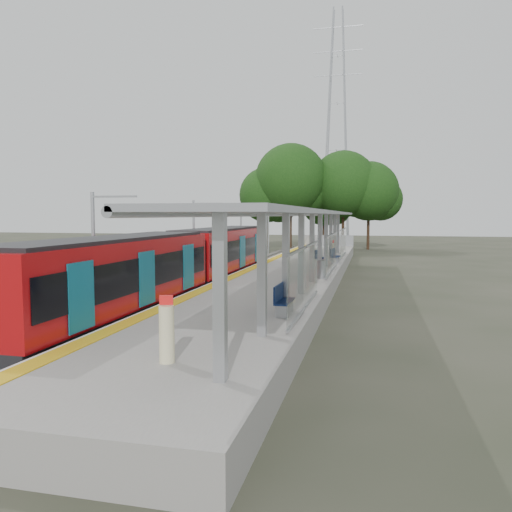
{
  "coord_description": "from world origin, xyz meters",
  "views": [
    {
      "loc": [
        5.01,
        -11.67,
        4.44
      ],
      "look_at": [
        -0.91,
        13.75,
        2.3
      ],
      "focal_mm": 35.0,
      "sensor_mm": 36.0,
      "label": 1
    }
  ],
  "objects": [
    {
      "name": "platform",
      "position": [
        0.0,
        20.0,
        0.5
      ],
      "size": [
        6.0,
        50.0,
        1.0
      ],
      "primitive_type": "cube",
      "color": "gray",
      "rests_on": "ground"
    },
    {
      "name": "bench_far",
      "position": [
        2.4,
        24.43,
        1.56
      ],
      "size": [
        0.66,
        1.6,
        1.06
      ],
      "rotation": [
        0.0,
        0.0,
        -0.12
      ],
      "color": "#0F1F4C",
      "rests_on": "platform"
    },
    {
      "name": "catenary_masts",
      "position": [
        -6.22,
        19.0,
        2.91
      ],
      "size": [
        2.08,
        48.16,
        5.4
      ],
      "color": "#9EA0A5",
      "rests_on": "ground"
    },
    {
      "name": "canopy",
      "position": [
        1.61,
        16.19,
        4.2
      ],
      "size": [
        3.27,
        38.0,
        3.66
      ],
      "color": "#9EA0A5",
      "rests_on": "platform"
    },
    {
      "name": "bench_mid",
      "position": [
        1.47,
        23.01,
        1.55
      ],
      "size": [
        0.87,
        1.59,
        1.04
      ],
      "rotation": [
        0.0,
        0.0,
        -0.28
      ],
      "color": "#0F1F4C",
      "rests_on": "platform"
    },
    {
      "name": "info_pillar_near",
      "position": [
        0.39,
        -1.02,
        1.69
      ],
      "size": [
        0.36,
        0.36,
        1.59
      ],
      "rotation": [
        0.0,
        0.0,
        0.25
      ],
      "color": "beige",
      "rests_on": "platform"
    },
    {
      "name": "tree_cluster",
      "position": [
        -1.85,
        53.19,
        8.0
      ],
      "size": [
        20.31,
        11.58,
        13.54
      ],
      "color": "#382316",
      "rests_on": "ground"
    },
    {
      "name": "info_pillar_far",
      "position": [
        2.08,
        26.06,
        1.68
      ],
      "size": [
        0.36,
        0.36,
        1.58
      ],
      "rotation": [
        0.0,
        0.0,
        -0.37
      ],
      "color": "beige",
      "rests_on": "platform"
    },
    {
      "name": "bench_near",
      "position": [
        2.01,
        5.17,
        1.55
      ],
      "size": [
        0.5,
        1.55,
        1.05
      ],
      "rotation": [
        0.0,
        0.0,
        -0.02
      ],
      "color": "#0F1F4C",
      "rests_on": "platform"
    },
    {
      "name": "litter_bin",
      "position": [
        2.36,
        15.45,
        1.5
      ],
      "size": [
        0.64,
        0.64,
        1.0
      ],
      "primitive_type": "cylinder",
      "rotation": [
        0.0,
        0.0,
        -0.41
      ],
      "color": "#9EA0A5",
      "rests_on": "platform"
    },
    {
      "name": "train",
      "position": [
        -4.5,
        12.41,
        2.05
      ],
      "size": [
        2.74,
        27.6,
        3.62
      ],
      "color": "black",
      "rests_on": "ground"
    },
    {
      "name": "end_fence",
      "position": [
        0.0,
        44.95,
        1.6
      ],
      "size": [
        6.0,
        0.1,
        1.2
      ],
      "primitive_type": "cube",
      "color": "#9EA0A5",
      "rests_on": "platform"
    },
    {
      "name": "tactile_strip",
      "position": [
        -2.55,
        20.0,
        1.01
      ],
      "size": [
        0.6,
        50.0,
        0.02
      ],
      "primitive_type": "cube",
      "color": "gold",
      "rests_on": "platform"
    },
    {
      "name": "ground",
      "position": [
        0.0,
        0.0,
        0.0
      ],
      "size": [
        200.0,
        200.0,
        0.0
      ],
      "primitive_type": "plane",
      "color": "#474438",
      "rests_on": "ground"
    },
    {
      "name": "trackbed",
      "position": [
        -4.5,
        20.0,
        0.12
      ],
      "size": [
        3.0,
        70.0,
        0.24
      ],
      "primitive_type": "cube",
      "color": "#59544C",
      "rests_on": "ground"
    },
    {
      "name": "pylon",
      "position": [
        -1.0,
        73.0,
        19.0
      ],
      "size": [
        8.0,
        4.0,
        38.0
      ],
      "primitive_type": null,
      "color": "#9EA0A5",
      "rests_on": "ground"
    }
  ]
}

